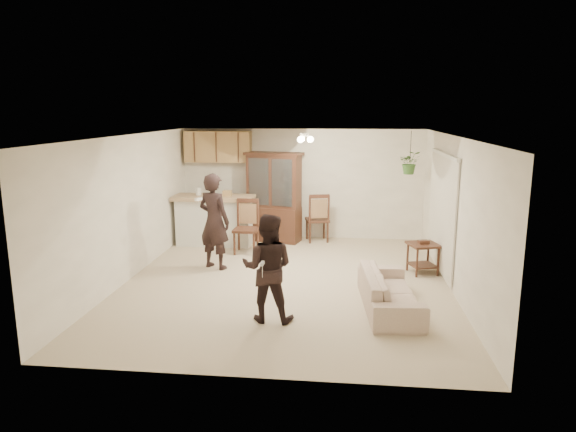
# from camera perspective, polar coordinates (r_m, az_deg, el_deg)

# --- Properties ---
(floor) EXTENTS (6.50, 6.50, 0.00)m
(floor) POSITION_cam_1_polar(r_m,az_deg,el_deg) (8.93, -0.20, -7.36)
(floor) COLOR beige
(floor) RESTS_ON ground
(ceiling) EXTENTS (5.50, 6.50, 0.02)m
(ceiling) POSITION_cam_1_polar(r_m,az_deg,el_deg) (8.45, -0.21, 8.89)
(ceiling) COLOR white
(ceiling) RESTS_ON wall_back
(wall_back) EXTENTS (5.50, 0.02, 2.50)m
(wall_back) POSITION_cam_1_polar(r_m,az_deg,el_deg) (11.79, 1.57, 3.58)
(wall_back) COLOR white
(wall_back) RESTS_ON ground
(wall_front) EXTENTS (5.50, 0.02, 2.50)m
(wall_front) POSITION_cam_1_polar(r_m,az_deg,el_deg) (5.48, -4.04, -6.02)
(wall_front) COLOR white
(wall_front) RESTS_ON ground
(wall_left) EXTENTS (0.02, 6.50, 2.50)m
(wall_left) POSITION_cam_1_polar(r_m,az_deg,el_deg) (9.31, -17.27, 0.87)
(wall_left) COLOR white
(wall_left) RESTS_ON ground
(wall_right) EXTENTS (0.02, 6.50, 2.50)m
(wall_right) POSITION_cam_1_polar(r_m,az_deg,el_deg) (8.73, 18.03, 0.14)
(wall_right) COLOR white
(wall_right) RESTS_ON ground
(breakfast_bar) EXTENTS (1.60, 0.55, 1.00)m
(breakfast_bar) POSITION_cam_1_polar(r_m,az_deg,el_deg) (11.35, -8.18, -0.70)
(breakfast_bar) COLOR silver
(breakfast_bar) RESTS_ON floor
(bar_top) EXTENTS (1.75, 0.70, 0.08)m
(bar_top) POSITION_cam_1_polar(r_m,az_deg,el_deg) (11.25, -8.26, 2.04)
(bar_top) COLOR tan
(bar_top) RESTS_ON breakfast_bar
(upper_cabinets) EXTENTS (1.50, 0.34, 0.70)m
(upper_cabinets) POSITION_cam_1_polar(r_m,az_deg,el_deg) (11.83, -7.77, 7.65)
(upper_cabinets) COLOR #9C7944
(upper_cabinets) RESTS_ON wall_back
(vertical_blinds) EXTENTS (0.06, 2.30, 2.10)m
(vertical_blinds) POSITION_cam_1_polar(r_m,az_deg,el_deg) (9.62, 16.68, 0.34)
(vertical_blinds) COLOR beige
(vertical_blinds) RESTS_ON wall_right
(ceiling_fixture) EXTENTS (0.36, 0.36, 0.20)m
(ceiling_fixture) POSITION_cam_1_polar(r_m,az_deg,el_deg) (9.63, 1.80, 8.63)
(ceiling_fixture) COLOR #F9E9BB
(ceiling_fixture) RESTS_ON ceiling
(hanging_plant) EXTENTS (0.43, 0.37, 0.48)m
(hanging_plant) POSITION_cam_1_polar(r_m,az_deg,el_deg) (10.92, 13.39, 5.79)
(hanging_plant) COLOR #265321
(hanging_plant) RESTS_ON ceiling
(plant_cord) EXTENTS (0.01, 0.01, 0.65)m
(plant_cord) POSITION_cam_1_polar(r_m,az_deg,el_deg) (10.89, 13.47, 7.49)
(plant_cord) COLOR black
(plant_cord) RESTS_ON ceiling
(sofa) EXTENTS (0.88, 1.93, 0.73)m
(sofa) POSITION_cam_1_polar(r_m,az_deg,el_deg) (7.82, 11.24, -7.55)
(sofa) COLOR beige
(sofa) RESTS_ON floor
(adult) EXTENTS (0.78, 0.66, 1.80)m
(adult) POSITION_cam_1_polar(r_m,az_deg,el_deg) (9.58, -8.21, -0.56)
(adult) COLOR black
(adult) RESTS_ON floor
(child) EXTENTS (0.68, 0.54, 1.35)m
(child) POSITION_cam_1_polar(r_m,az_deg,el_deg) (7.18, -2.27, -6.47)
(child) COLOR black
(child) RESTS_ON floor
(china_hutch) EXTENTS (1.35, 0.79, 2.00)m
(china_hutch) POSITION_cam_1_polar(r_m,az_deg,el_deg) (11.48, -1.57, 2.04)
(china_hutch) COLOR #3A1D15
(china_hutch) RESTS_ON floor
(side_table) EXTENTS (0.63, 0.63, 0.62)m
(side_table) POSITION_cam_1_polar(r_m,az_deg,el_deg) (9.63, 14.74, -4.51)
(side_table) COLOR #3A1D15
(side_table) RESTS_ON floor
(chair_bar) EXTENTS (0.50, 0.50, 1.11)m
(chair_bar) POSITION_cam_1_polar(r_m,az_deg,el_deg) (10.65, -4.67, -2.47)
(chair_bar) COLOR #3A1D15
(chair_bar) RESTS_ON floor
(chair_hutch_left) EXTENTS (0.63, 0.63, 1.03)m
(chair_hutch_left) POSITION_cam_1_polar(r_m,az_deg,el_deg) (11.77, -4.48, -1.22)
(chair_hutch_left) COLOR #3A1D15
(chair_hutch_left) RESTS_ON floor
(chair_hutch_right) EXTENTS (0.59, 0.59, 1.10)m
(chair_hutch_right) POSITION_cam_1_polar(r_m,az_deg,el_deg) (11.61, 3.26, -1.28)
(chair_hutch_right) COLOR #3A1D15
(chair_hutch_right) RESTS_ON floor
(controller_adult) EXTENTS (0.11, 0.16, 0.05)m
(controller_adult) POSITION_cam_1_polar(r_m,az_deg,el_deg) (9.17, -9.92, 1.85)
(controller_adult) COLOR white
(controller_adult) RESTS_ON adult
(controller_child) EXTENTS (0.05, 0.13, 0.04)m
(controller_child) POSITION_cam_1_polar(r_m,az_deg,el_deg) (6.77, -2.87, -5.29)
(controller_child) COLOR white
(controller_child) RESTS_ON child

